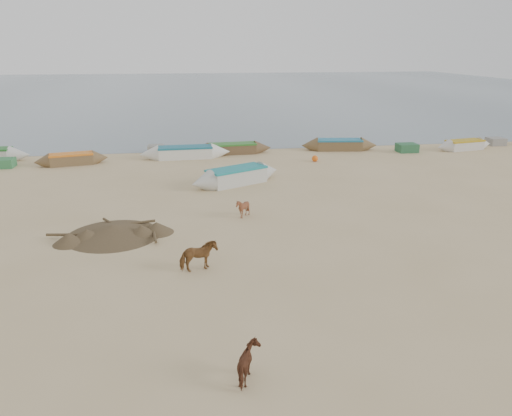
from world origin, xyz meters
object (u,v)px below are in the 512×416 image
at_px(cow_adult, 198,256).
at_px(calf_front, 243,208).
at_px(calf_right, 250,364).
at_px(near_canoe, 237,176).

xyz_separation_m(cow_adult, calf_front, (2.36, 5.69, -0.10)).
height_order(cow_adult, calf_right, cow_adult).
xyz_separation_m(cow_adult, calf_right, (0.96, -6.53, -0.11)).
xyz_separation_m(cow_adult, near_canoe, (2.79, 11.81, -0.08)).
bearing_deg(near_canoe, calf_front, -121.60).
bearing_deg(calf_right, cow_adult, 0.75).
xyz_separation_m(calf_right, near_canoe, (1.82, 18.34, 0.03)).
relative_size(calf_front, near_canoe, 0.15).
height_order(calf_right, near_canoe, near_canoe).
height_order(cow_adult, near_canoe, cow_adult).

